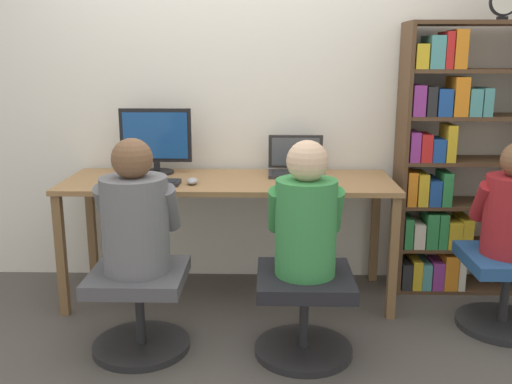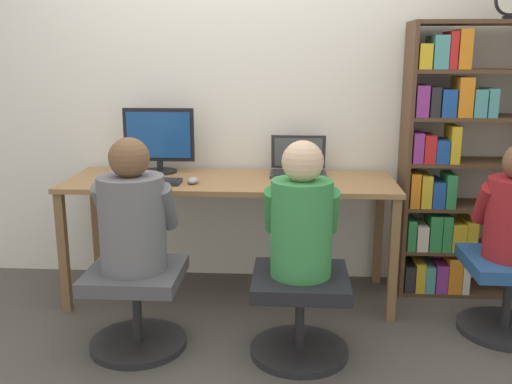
{
  "view_description": "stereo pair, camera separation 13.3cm",
  "coord_description": "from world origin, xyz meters",
  "px_view_note": "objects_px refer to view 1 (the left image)",
  "views": [
    {
      "loc": [
        0.24,
        -3.05,
        1.49
      ],
      "look_at": [
        0.17,
        0.15,
        0.72
      ],
      "focal_mm": 40.0,
      "sensor_mm": 36.0,
      "label": 1
    },
    {
      "loc": [
        0.38,
        -3.04,
        1.49
      ],
      "look_at": [
        0.17,
        0.15,
        0.72
      ],
      "focal_mm": 40.0,
      "sensor_mm": 36.0,
      "label": 2
    }
  ],
  "objects_px": {
    "laptop": "(296,166)",
    "keyboard": "(146,182)",
    "desktop_monitor": "(156,142)",
    "desk_clock": "(504,2)",
    "office_chair_left": "(139,303)",
    "office_chair_side": "(506,284)",
    "person_at_monitor": "(135,215)",
    "person_at_laptop": "(306,217)",
    "office_chair_right": "(304,307)",
    "bookshelf": "(450,167)"
  },
  "relations": [
    {
      "from": "laptop",
      "to": "keyboard",
      "type": "height_order",
      "value": "laptop"
    },
    {
      "from": "desktop_monitor",
      "to": "desk_clock",
      "type": "relative_size",
      "value": 2.44
    },
    {
      "from": "keyboard",
      "to": "office_chair_left",
      "type": "bearing_deg",
      "value": -84.24
    },
    {
      "from": "desktop_monitor",
      "to": "office_chair_side",
      "type": "relative_size",
      "value": 0.9
    },
    {
      "from": "desktop_monitor",
      "to": "person_at_monitor",
      "type": "bearing_deg",
      "value": -86.35
    },
    {
      "from": "person_at_laptop",
      "to": "desk_clock",
      "type": "bearing_deg",
      "value": 34.38
    },
    {
      "from": "person_at_laptop",
      "to": "keyboard",
      "type": "bearing_deg",
      "value": 148.28
    },
    {
      "from": "office_chair_left",
      "to": "person_at_monitor",
      "type": "xyz_separation_m",
      "value": [
        0.0,
        0.0,
        0.47
      ]
    },
    {
      "from": "desktop_monitor",
      "to": "office_chair_right",
      "type": "bearing_deg",
      "value": -44.62
    },
    {
      "from": "person_at_monitor",
      "to": "person_at_laptop",
      "type": "distance_m",
      "value": 0.84
    },
    {
      "from": "office_chair_right",
      "to": "office_chair_side",
      "type": "distance_m",
      "value": 1.18
    },
    {
      "from": "person_at_monitor",
      "to": "bookshelf",
      "type": "height_order",
      "value": "bookshelf"
    },
    {
      "from": "laptop",
      "to": "office_chair_side",
      "type": "relative_size",
      "value": 0.69
    },
    {
      "from": "person_at_laptop",
      "to": "office_chair_side",
      "type": "height_order",
      "value": "person_at_laptop"
    },
    {
      "from": "bookshelf",
      "to": "laptop",
      "type": "bearing_deg",
      "value": 179.94
    },
    {
      "from": "desktop_monitor",
      "to": "laptop",
      "type": "relative_size",
      "value": 1.3
    },
    {
      "from": "office_chair_left",
      "to": "person_at_laptop",
      "type": "distance_m",
      "value": 0.97
    },
    {
      "from": "keyboard",
      "to": "person_at_laptop",
      "type": "relative_size",
      "value": 0.58
    },
    {
      "from": "laptop",
      "to": "keyboard",
      "type": "distance_m",
      "value": 0.94
    },
    {
      "from": "office_chair_left",
      "to": "desk_clock",
      "type": "height_order",
      "value": "desk_clock"
    },
    {
      "from": "person_at_monitor",
      "to": "person_at_laptop",
      "type": "bearing_deg",
      "value": -1.69
    },
    {
      "from": "person_at_monitor",
      "to": "desk_clock",
      "type": "bearing_deg",
      "value": 21.02
    },
    {
      "from": "person_at_laptop",
      "to": "bookshelf",
      "type": "distance_m",
      "value": 1.3
    },
    {
      "from": "office_chair_left",
      "to": "person_at_laptop",
      "type": "height_order",
      "value": "person_at_laptop"
    },
    {
      "from": "person_at_monitor",
      "to": "desk_clock",
      "type": "xyz_separation_m",
      "value": [
        2.01,
        0.77,
        1.07
      ]
    },
    {
      "from": "office_chair_left",
      "to": "desk_clock",
      "type": "xyz_separation_m",
      "value": [
        2.01,
        0.78,
        1.53
      ]
    },
    {
      "from": "desktop_monitor",
      "to": "keyboard",
      "type": "height_order",
      "value": "desktop_monitor"
    },
    {
      "from": "laptop",
      "to": "bookshelf",
      "type": "xyz_separation_m",
      "value": [
        0.97,
        -0.0,
        0.0
      ]
    },
    {
      "from": "office_chair_right",
      "to": "desk_clock",
      "type": "relative_size",
      "value": 2.71
    },
    {
      "from": "person_at_monitor",
      "to": "keyboard",
      "type": "bearing_deg",
      "value": 95.81
    },
    {
      "from": "person_at_monitor",
      "to": "person_at_laptop",
      "type": "relative_size",
      "value": 1.01
    },
    {
      "from": "desk_clock",
      "to": "desktop_monitor",
      "type": "bearing_deg",
      "value": 177.63
    },
    {
      "from": "keyboard",
      "to": "bookshelf",
      "type": "bearing_deg",
      "value": 9.61
    },
    {
      "from": "office_chair_left",
      "to": "office_chair_side",
      "type": "distance_m",
      "value": 2.0
    },
    {
      "from": "bookshelf",
      "to": "office_chair_left",
      "type": "bearing_deg",
      "value": -154.77
    },
    {
      "from": "desktop_monitor",
      "to": "person_at_monitor",
      "type": "relative_size",
      "value": 0.67
    },
    {
      "from": "bookshelf",
      "to": "desk_clock",
      "type": "relative_size",
      "value": 9.13
    },
    {
      "from": "keyboard",
      "to": "bookshelf",
      "type": "distance_m",
      "value": 1.88
    },
    {
      "from": "office_chair_left",
      "to": "bookshelf",
      "type": "height_order",
      "value": "bookshelf"
    },
    {
      "from": "keyboard",
      "to": "desk_clock",
      "type": "bearing_deg",
      "value": 6.69
    },
    {
      "from": "laptop",
      "to": "person_at_monitor",
      "type": "height_order",
      "value": "person_at_monitor"
    },
    {
      "from": "person_at_laptop",
      "to": "office_chair_side",
      "type": "xyz_separation_m",
      "value": [
        1.14,
        0.31,
        -0.47
      ]
    },
    {
      "from": "laptop",
      "to": "bookshelf",
      "type": "relative_size",
      "value": 0.21
    },
    {
      "from": "laptop",
      "to": "desk_clock",
      "type": "bearing_deg",
      "value": -3.57
    },
    {
      "from": "person_at_monitor",
      "to": "office_chair_side",
      "type": "height_order",
      "value": "person_at_monitor"
    },
    {
      "from": "office_chair_right",
      "to": "desk_clock",
      "type": "height_order",
      "value": "desk_clock"
    },
    {
      "from": "desktop_monitor",
      "to": "person_at_monitor",
      "type": "distance_m",
      "value": 0.89
    },
    {
      "from": "desk_clock",
      "to": "laptop",
      "type": "bearing_deg",
      "value": 176.43
    },
    {
      "from": "keyboard",
      "to": "office_chair_right",
      "type": "xyz_separation_m",
      "value": [
        0.9,
        -0.56,
        -0.51
      ]
    },
    {
      "from": "laptop",
      "to": "office_chair_right",
      "type": "xyz_separation_m",
      "value": [
        0.01,
        -0.87,
        -0.55
      ]
    }
  ]
}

